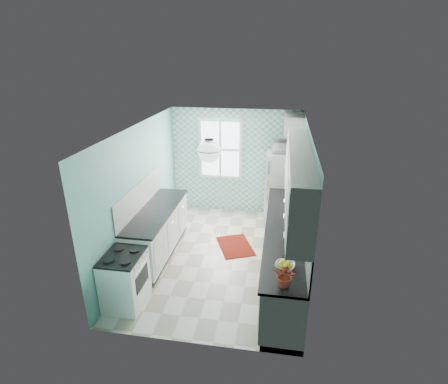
% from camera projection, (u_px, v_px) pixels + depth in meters
% --- Properties ---
extents(floor, '(3.00, 4.40, 0.02)m').
position_uv_depth(floor, '(219.00, 257.00, 6.78)').
color(floor, beige).
rests_on(floor, ground).
extents(ceiling, '(3.00, 4.40, 0.02)m').
position_uv_depth(ceiling, '(219.00, 128.00, 5.84)').
color(ceiling, white).
rests_on(ceiling, wall_back).
extents(wall_back, '(3.00, 0.02, 2.50)m').
position_uv_depth(wall_back, '(235.00, 162.00, 8.33)').
color(wall_back, '#66AAA2').
rests_on(wall_back, floor).
extents(wall_front, '(3.00, 0.02, 2.50)m').
position_uv_depth(wall_front, '(188.00, 266.00, 4.29)').
color(wall_front, '#66AAA2').
rests_on(wall_front, floor).
extents(wall_left, '(0.02, 4.40, 2.50)m').
position_uv_depth(wall_left, '(140.00, 192.00, 6.54)').
color(wall_left, '#66AAA2').
rests_on(wall_left, floor).
extents(wall_right, '(0.02, 4.40, 2.50)m').
position_uv_depth(wall_right, '(304.00, 202.00, 6.08)').
color(wall_right, '#66AAA2').
rests_on(wall_right, floor).
extents(accent_wall, '(3.00, 0.01, 2.50)m').
position_uv_depth(accent_wall, '(235.00, 162.00, 8.31)').
color(accent_wall, '#65BDB6').
rests_on(accent_wall, wall_back).
extents(window, '(1.04, 0.05, 1.44)m').
position_uv_depth(window, '(220.00, 149.00, 8.23)').
color(window, white).
rests_on(window, wall_back).
extents(backsplash_right, '(0.02, 3.60, 0.51)m').
position_uv_depth(backsplash_right, '(304.00, 215.00, 5.74)').
color(backsplash_right, white).
rests_on(backsplash_right, wall_right).
extents(backsplash_left, '(0.02, 2.15, 0.51)m').
position_uv_depth(backsplash_left, '(140.00, 196.00, 6.49)').
color(backsplash_left, white).
rests_on(backsplash_left, wall_left).
extents(upper_cabinets_right, '(0.33, 3.20, 0.90)m').
position_uv_depth(upper_cabinets_right, '(298.00, 178.00, 5.32)').
color(upper_cabinets_right, silver).
rests_on(upper_cabinets_right, wall_right).
extents(upper_cabinet_fridge, '(0.40, 0.74, 0.40)m').
position_uv_depth(upper_cabinet_fridge, '(294.00, 125.00, 7.41)').
color(upper_cabinet_fridge, silver).
rests_on(upper_cabinet_fridge, wall_right).
extents(ceiling_light, '(0.34, 0.34, 0.35)m').
position_uv_depth(ceiling_light, '(209.00, 151.00, 5.18)').
color(ceiling_light, silver).
rests_on(ceiling_light, ceiling).
extents(base_cabinets_right, '(0.60, 3.60, 0.90)m').
position_uv_depth(base_cabinets_right, '(283.00, 252.00, 6.06)').
color(base_cabinets_right, white).
rests_on(base_cabinets_right, floor).
extents(countertop_right, '(0.63, 3.60, 0.04)m').
position_uv_depth(countertop_right, '(284.00, 228.00, 5.89)').
color(countertop_right, black).
rests_on(countertop_right, base_cabinets_right).
extents(base_cabinets_left, '(0.60, 2.15, 0.90)m').
position_uv_depth(base_cabinets_left, '(157.00, 233.00, 6.72)').
color(base_cabinets_left, white).
rests_on(base_cabinets_left, floor).
extents(countertop_left, '(0.63, 2.15, 0.04)m').
position_uv_depth(countertop_left, '(156.00, 211.00, 6.54)').
color(countertop_left, black).
rests_on(countertop_left, base_cabinets_left).
extents(fridge, '(0.71, 0.70, 1.63)m').
position_uv_depth(fridge, '(281.00, 187.00, 7.96)').
color(fridge, silver).
rests_on(fridge, floor).
extents(stove, '(0.57, 0.70, 0.85)m').
position_uv_depth(stove, '(125.00, 279.00, 5.37)').
color(stove, silver).
rests_on(stove, floor).
extents(sink, '(0.49, 0.41, 0.53)m').
position_uv_depth(sink, '(285.00, 206.00, 6.72)').
color(sink, silver).
rests_on(sink, countertop_right).
extents(rug, '(0.91, 1.06, 0.01)m').
position_uv_depth(rug, '(235.00, 246.00, 7.12)').
color(rug, '#71020C').
rests_on(rug, floor).
extents(dish_towel, '(0.09, 0.21, 0.33)m').
position_uv_depth(dish_towel, '(268.00, 226.00, 6.93)').
color(dish_towel, '#5BB8A9').
rests_on(dish_towel, base_cabinets_right).
extents(fruit_bowl, '(0.31, 0.31, 0.07)m').
position_uv_depth(fruit_bowl, '(285.00, 266.00, 4.77)').
color(fruit_bowl, white).
rests_on(fruit_bowl, countertop_right).
extents(potted_plant, '(0.34, 0.31, 0.31)m').
position_uv_depth(potted_plant, '(286.00, 276.00, 4.36)').
color(potted_plant, red).
rests_on(potted_plant, countertop_right).
extents(soap_bottle, '(0.11, 0.11, 0.20)m').
position_uv_depth(soap_bottle, '(288.00, 196.00, 6.91)').
color(soap_bottle, '#9FB1BE').
rests_on(soap_bottle, countertop_right).
extents(microwave, '(0.48, 0.34, 0.26)m').
position_uv_depth(microwave, '(283.00, 147.00, 7.61)').
color(microwave, silver).
rests_on(microwave, fridge).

